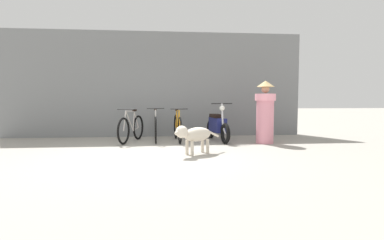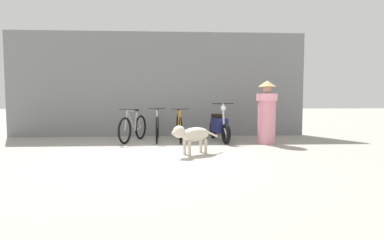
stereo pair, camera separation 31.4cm
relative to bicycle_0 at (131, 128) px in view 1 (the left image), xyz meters
name	(u,v)px [view 1 (the left image)]	position (x,y,z in m)	size (l,w,h in m)	color
ground_plane	(151,157)	(0.62, -2.16, -0.37)	(60.00, 60.00, 0.00)	#9E998E
shop_wall_back	(155,85)	(0.62, 1.23, 1.24)	(9.19, 0.20, 3.22)	slate
bicycle_0	(131,128)	(0.00, 0.00, 0.00)	(0.61, 1.62, 0.90)	black
bicycle_1	(156,127)	(0.65, 0.11, 0.01)	(0.46, 1.74, 0.92)	black
bicycle_2	(178,127)	(1.26, 0.05, 0.01)	(0.46, 1.75, 0.91)	black
motorcycle	(218,126)	(2.36, -0.05, 0.04)	(0.58, 1.75, 1.05)	black
stray_dog	(194,135)	(1.51, -2.03, 0.05)	(1.05, 0.80, 0.63)	beige
person_in_robes	(265,112)	(3.52, -0.58, 0.46)	(0.74, 0.74, 1.64)	pink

